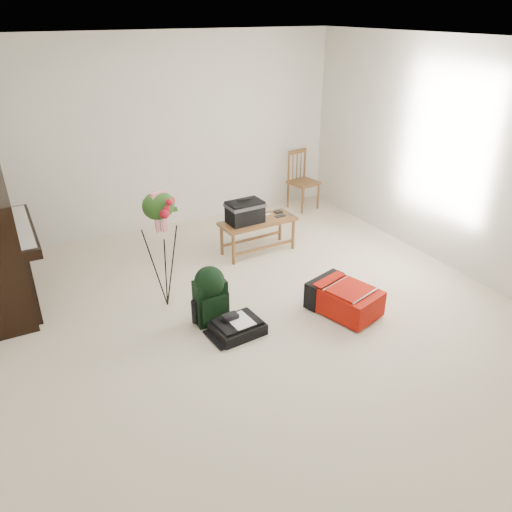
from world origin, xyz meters
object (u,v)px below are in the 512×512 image
black_duffel (237,327)px  green_backpack (210,293)px  bench (249,215)px  red_suitcase (341,297)px  flower_stand (163,251)px  dining_chair (302,181)px

black_duffel → green_backpack: (-0.14, 0.28, 0.26)m
bench → red_suitcase: size_ratio=1.23×
black_duffel → green_backpack: size_ratio=0.81×
red_suitcase → flower_stand: bearing=132.4°
dining_chair → red_suitcase: bearing=-124.9°
dining_chair → flower_stand: size_ratio=0.69×
bench → red_suitcase: bench is taller
red_suitcase → flower_stand: flower_stand is taller
green_backpack → bench: bearing=50.3°
bench → flower_stand: size_ratio=0.76×
dining_chair → red_suitcase: dining_chair is taller
bench → flower_stand: bearing=-155.0°
red_suitcase → green_backpack: green_backpack is taller
red_suitcase → bench: bearing=81.3°
bench → flower_stand: flower_stand is taller
red_suitcase → green_backpack: 1.32m
black_duffel → flower_stand: bearing=113.0°
bench → green_backpack: bench is taller
red_suitcase → flower_stand: size_ratio=0.62×
red_suitcase → green_backpack: (-1.24, 0.41, 0.18)m
bench → dining_chair: size_ratio=1.11×
dining_chair → black_duffel: bearing=-142.9°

